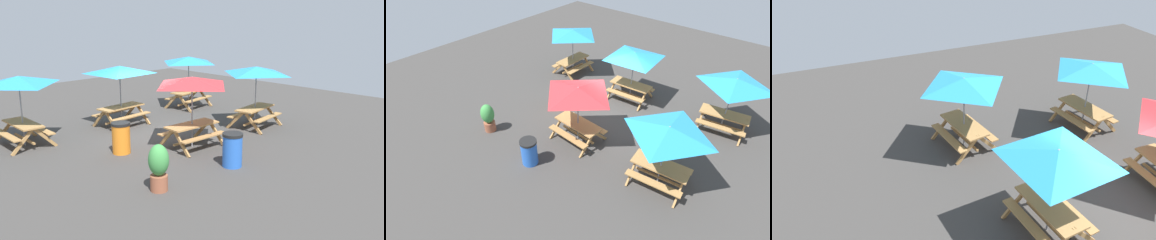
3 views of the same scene
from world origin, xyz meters
The scene contains 9 objects.
ground_plane centered at (0.00, 0.00, 0.00)m, with size 24.67×24.67×0.00m, color #3D3A38.
picnic_table_0 centered at (0.05, -2.16, 1.99)m, with size 2.10×2.10×2.34m.
picnic_table_1 centered at (3.45, -2.13, 1.99)m, with size 2.23×2.23×2.34m.
picnic_table_2 centered at (4.02, 2.00, 1.99)m, with size 2.28×2.28×2.34m.
picnic_table_3 centered at (0.00, 1.60, 1.99)m, with size 2.82×2.82×2.34m.
picnic_table_4 centered at (-3.71, 1.87, 1.99)m, with size 2.06×2.06×2.34m.
trash_bin_orange centered at (-1.93, -1.03, 0.49)m, with size 0.59×0.59×0.98m.
trash_bin_blue centered at (-0.40, -4.21, 0.49)m, with size 0.59×0.59×0.98m.
potted_plant_0 centered at (-2.97, -4.01, 0.64)m, with size 0.51×0.51×1.20m.
Camera 1 is at (-9.34, -11.49, 4.37)m, focal length 40.00 mm.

